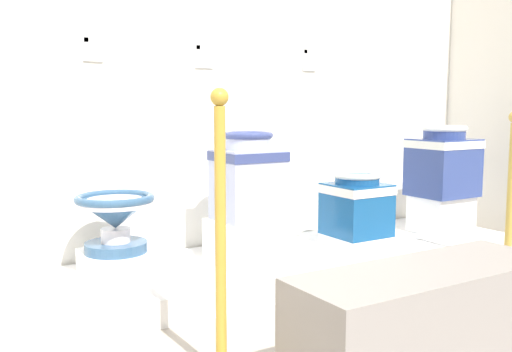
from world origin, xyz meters
name	(u,v)px	position (x,y,z in m)	size (l,w,h in m)	color
display_platform	(246,271)	(2.08, 2.14, 0.06)	(3.63, 0.79, 0.13)	white
plinth_block_tall_cobalt	(117,264)	(1.38, 2.22, 0.19)	(0.31, 0.38, 0.12)	white
antique_toilet_tall_cobalt	(115,215)	(1.38, 2.22, 0.44)	(0.39, 0.39, 0.29)	#325679
plinth_block_pale_glazed	(248,240)	(2.07, 2.12, 0.24)	(0.39, 0.33, 0.23)	white
antique_toilet_pale_glazed	(248,175)	(2.07, 2.12, 0.60)	(0.34, 0.31, 0.48)	#B0B8E1
plinth_block_rightmost	(356,240)	(2.81, 2.07, 0.16)	(0.32, 0.32, 0.06)	white
antique_toilet_rightmost	(357,202)	(2.81, 2.07, 0.39)	(0.34, 0.33, 0.38)	navy
plinth_block_squat_floral	(441,214)	(3.55, 2.07, 0.25)	(0.36, 0.29, 0.24)	white
antique_toilet_squat_floral	(443,160)	(3.55, 2.07, 0.61)	(0.39, 0.35, 0.47)	navy
info_placard_second	(93,48)	(1.39, 2.55, 1.27)	(0.11, 0.01, 0.14)	white
info_placard_third	(204,55)	(2.04, 2.55, 1.26)	(0.12, 0.01, 0.15)	white
info_placard_fourth	(309,59)	(2.80, 2.55, 1.27)	(0.11, 0.01, 0.15)	white
stanchion_post_near_left	(221,296)	(1.44, 1.23, 0.30)	(0.27, 0.27, 1.03)	gold
stanchion_post_near_right	(509,235)	(3.27, 1.36, 0.28)	(0.25, 0.25, 0.94)	#B8963D
museum_bench	(426,322)	(2.06, 0.85, 0.20)	(1.05, 0.36, 0.40)	gray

